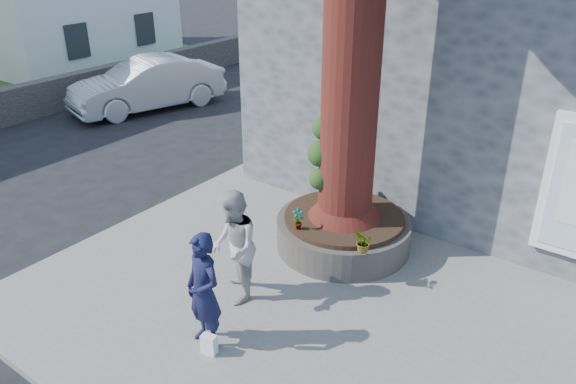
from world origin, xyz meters
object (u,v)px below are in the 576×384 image
Objects in this scene: planter at (343,231)px; man at (204,291)px; car_silver at (147,84)px; woman at (234,247)px.

planter is 1.40× the size of man.
planter is 9.85m from car_silver.
car_silver is (-9.16, 3.59, 0.35)m from planter.
woman reaches higher than planter.
woman reaches higher than man.
woman is 0.37× the size of car_silver.
man reaches higher than planter.
man is 0.36× the size of car_silver.
car_silver is (-8.64, 5.81, -0.22)m from woman.
man reaches higher than car_silver.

